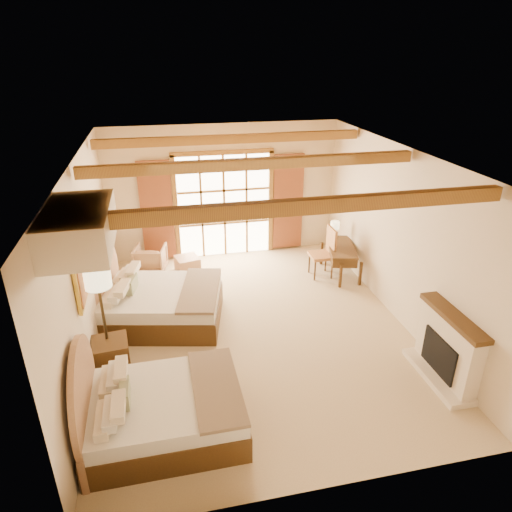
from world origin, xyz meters
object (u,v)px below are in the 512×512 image
object	(u,v)px
nightstand	(112,358)
armchair	(150,259)
bed_far	(152,302)
desk	(340,259)
bed_near	(153,409)

from	to	relation	value
nightstand	armchair	world-z (taller)	nightstand
bed_far	nightstand	world-z (taller)	bed_far
armchair	desk	distance (m)	4.36
bed_near	nightstand	distance (m)	1.50
bed_far	bed_near	bearing A→B (deg)	-77.94
bed_far	armchair	distance (m)	2.21
bed_far	armchair	bearing A→B (deg)	103.02
bed_near	nightstand	world-z (taller)	bed_near
bed_far	desk	size ratio (longest dim) A/B	1.83
bed_near	nightstand	bearing A→B (deg)	114.28
bed_far	nightstand	size ratio (longest dim) A/B	3.95
bed_near	desk	distance (m)	5.78
bed_near	armchair	distance (m)	5.01
bed_near	bed_far	xyz separation A→B (m)	(0.02, 2.81, 0.03)
bed_far	nightstand	xyz separation A→B (m)	(-0.64, -1.45, -0.12)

